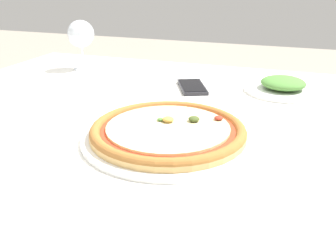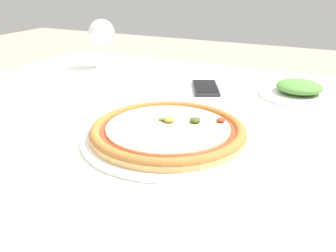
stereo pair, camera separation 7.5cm
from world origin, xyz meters
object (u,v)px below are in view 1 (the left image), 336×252
object	(u,v)px
wine_glass_far_left	(81,35)
side_plate	(283,86)
pizza_plate	(168,132)
cell_phone	(192,87)
dining_table	(121,145)

from	to	relation	value
wine_glass_far_left	side_plate	world-z (taller)	wine_glass_far_left
wine_glass_far_left	side_plate	xyz separation A→B (m)	(0.68, -0.05, -0.10)
pizza_plate	wine_glass_far_left	xyz separation A→B (m)	(-0.48, 0.47, 0.10)
cell_phone	side_plate	size ratio (longest dim) A/B	0.75
pizza_plate	wine_glass_far_left	bearing A→B (deg)	135.66
dining_table	side_plate	bearing A→B (deg)	42.73
pizza_plate	cell_phone	world-z (taller)	pizza_plate
dining_table	wine_glass_far_left	size ratio (longest dim) A/B	7.12
dining_table	wine_glass_far_left	bearing A→B (deg)	130.55
pizza_plate	side_plate	world-z (taller)	side_plate
pizza_plate	side_plate	size ratio (longest dim) A/B	1.64
side_plate	cell_phone	bearing A→B (deg)	-168.31
cell_phone	side_plate	bearing A→B (deg)	11.69
wine_glass_far_left	cell_phone	xyz separation A→B (m)	(0.42, -0.10, -0.11)
side_plate	dining_table	bearing A→B (deg)	-137.27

